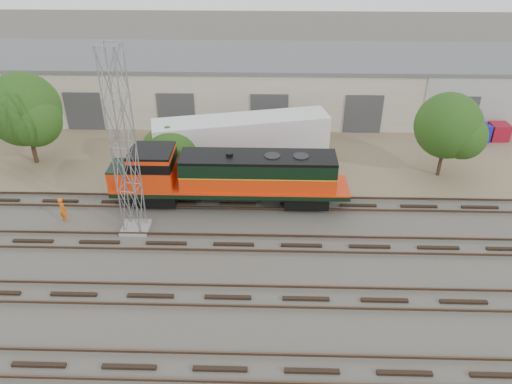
{
  "coord_description": "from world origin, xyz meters",
  "views": [
    {
      "loc": [
        1.97,
        -22.1,
        17.89
      ],
      "look_at": [
        1.25,
        4.0,
        2.2
      ],
      "focal_mm": 35.0,
      "sensor_mm": 36.0,
      "label": 1
    }
  ],
  "objects_px": {
    "locomotive": "(226,176)",
    "signal_tower": "(124,149)",
    "semi_trailer": "(246,136)",
    "worker": "(63,209)"
  },
  "relations": [
    {
      "from": "locomotive",
      "to": "semi_trailer",
      "type": "relative_size",
      "value": 1.18
    },
    {
      "from": "locomotive",
      "to": "worker",
      "type": "distance_m",
      "value": 10.46
    },
    {
      "from": "locomotive",
      "to": "signal_tower",
      "type": "bearing_deg",
      "value": -150.89
    },
    {
      "from": "locomotive",
      "to": "signal_tower",
      "type": "relative_size",
      "value": 1.35
    },
    {
      "from": "locomotive",
      "to": "signal_tower",
      "type": "height_order",
      "value": "signal_tower"
    },
    {
      "from": "signal_tower",
      "to": "worker",
      "type": "bearing_deg",
      "value": 170.2
    },
    {
      "from": "locomotive",
      "to": "semi_trailer",
      "type": "xyz_separation_m",
      "value": [
        1.03,
        5.49,
        0.32
      ]
    },
    {
      "from": "semi_trailer",
      "to": "locomotive",
      "type": "bearing_deg",
      "value": -113.82
    },
    {
      "from": "signal_tower",
      "to": "worker",
      "type": "xyz_separation_m",
      "value": [
        -4.73,
        0.82,
        -4.71
      ]
    },
    {
      "from": "semi_trailer",
      "to": "signal_tower",
      "type": "bearing_deg",
      "value": -140.34
    }
  ]
}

